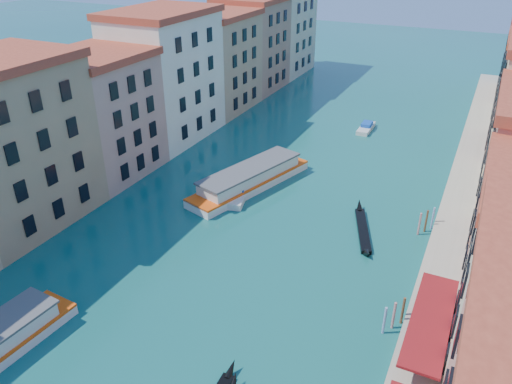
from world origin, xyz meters
TOP-DOWN VIEW (x-y plane):
  - left_bank_palazzos at (-26.00, 64.68)m, footprint 12.80×128.40m
  - quay at (22.00, 65.00)m, footprint 4.00×140.00m
  - vaporetto_far at (-4.76, 59.42)m, footprint 10.25×20.83m
  - gondola_far at (12.40, 54.95)m, footprint 5.12×12.05m
  - motorboat_mid at (-4.94, 56.21)m, footprint 4.15×7.91m
  - motorboat_far at (4.10, 88.36)m, footprint 2.07×6.37m

SIDE VIEW (x-z plane):
  - gondola_far at x=12.40m, z-range -0.52..1.25m
  - quay at x=22.00m, z-range 0.00..1.00m
  - motorboat_far at x=4.10m, z-range -0.15..1.17m
  - motorboat_mid at x=-4.94m, z-range -0.17..1.39m
  - vaporetto_far at x=-4.76m, z-range -0.15..2.88m
  - left_bank_palazzos at x=-26.00m, z-range -0.79..20.21m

